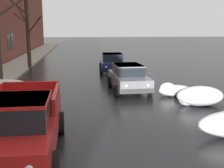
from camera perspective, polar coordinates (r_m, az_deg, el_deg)
The scene contains 7 objects.
snow_bank_mid_block_left at distance 15.93m, azimuth -20.39°, elevation -0.48°, with size 2.63×1.02×0.76m.
snow_bank_near_corner_right at distance 13.29m, azimuth 16.60°, elevation -2.30°, with size 2.08×1.34×0.85m.
snow_bank_far_right_pile at distance 14.82m, azimuth 11.94°, elevation -1.20°, with size 1.68×1.06×0.68m.
bare_tree_far_down_block at distance 24.88m, azimuth -16.38°, elevation 10.53°, with size 3.15×3.27×6.32m.
pickup_truck_red_approaching_near_lane at distance 8.00m, azimuth -18.05°, elevation -7.78°, with size 2.28×5.14×1.76m.
sedan_grey_parked_kerbside_close at distance 15.64m, azimuth 3.23°, elevation 1.38°, with size 2.00×4.08×1.42m.
sedan_darkblue_parked_kerbside_mid at distance 22.07m, azimuth 0.06°, elevation 4.26°, with size 2.08×4.04×1.42m.
Camera 1 is at (-0.70, -0.95, 3.40)m, focal length 46.45 mm.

